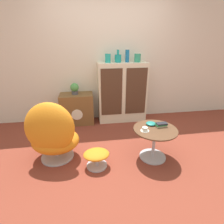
{
  "coord_description": "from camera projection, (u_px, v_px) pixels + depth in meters",
  "views": [
    {
      "loc": [
        -0.46,
        -2.16,
        1.65
      ],
      "look_at": [
        -0.06,
        0.46,
        0.55
      ],
      "focal_mm": 28.0,
      "sensor_mm": 36.0,
      "label": 1
    }
  ],
  "objects": [
    {
      "name": "book_stack",
      "position": [
        161.0,
        125.0,
        2.53
      ],
      "size": [
        0.17,
        0.1,
        0.06
      ],
      "color": "beige",
      "rests_on": "coffee_table"
    },
    {
      "name": "vase_rightmost",
      "position": [
        137.0,
        58.0,
        3.45
      ],
      "size": [
        0.13,
        0.13,
        0.16
      ],
      "color": "#2D8E6B",
      "rests_on": "sideboard"
    },
    {
      "name": "tv_console",
      "position": [
        77.0,
        109.0,
        3.64
      ],
      "size": [
        0.66,
        0.41,
        0.63
      ],
      "color": "brown",
      "rests_on": "ground_plane"
    },
    {
      "name": "ottoman",
      "position": [
        96.0,
        156.0,
        2.4
      ],
      "size": [
        0.36,
        0.3,
        0.24
      ],
      "color": "#B7B7BC",
      "rests_on": "ground_plane"
    },
    {
      "name": "vase_inner_right",
      "position": [
        127.0,
        56.0,
        3.41
      ],
      "size": [
        0.08,
        0.08,
        0.23
      ],
      "color": "#196699",
      "rests_on": "sideboard"
    },
    {
      "name": "wall_back",
      "position": [
        107.0,
        58.0,
        3.57
      ],
      "size": [
        6.4,
        0.06,
        2.6
      ],
      "color": "beige",
      "rests_on": "ground_plane"
    },
    {
      "name": "potted_plant",
      "position": [
        75.0,
        88.0,
        3.47
      ],
      "size": [
        0.17,
        0.17,
        0.23
      ],
      "color": "#4C4C51",
      "rests_on": "tv_console"
    },
    {
      "name": "vase_leftmost",
      "position": [
        108.0,
        58.0,
        3.37
      ],
      "size": [
        0.11,
        0.11,
        0.17
      ],
      "color": "teal",
      "rests_on": "sideboard"
    },
    {
      "name": "egg_chair",
      "position": [
        53.0,
        135.0,
        2.44
      ],
      "size": [
        0.82,
        0.77,
        0.93
      ],
      "color": "#B7B7BC",
      "rests_on": "ground_plane"
    },
    {
      "name": "coffee_table",
      "position": [
        154.0,
        138.0,
        2.53
      ],
      "size": [
        0.62,
        0.62,
        0.48
      ],
      "color": "#B7B7BC",
      "rests_on": "ground_plane"
    },
    {
      "name": "bowl",
      "position": [
        151.0,
        123.0,
        2.59
      ],
      "size": [
        0.15,
        0.15,
        0.04
      ],
      "color": "#1E7A70",
      "rests_on": "coffee_table"
    },
    {
      "name": "ground_plane",
      "position": [
        121.0,
        156.0,
        2.67
      ],
      "size": [
        12.0,
        12.0,
        0.0
      ],
      "primitive_type": "plane",
      "color": "brown"
    },
    {
      "name": "teacup",
      "position": [
        145.0,
        129.0,
        2.41
      ],
      "size": [
        0.12,
        0.12,
        0.05
      ],
      "color": "silver",
      "rests_on": "coffee_table"
    },
    {
      "name": "sideboard",
      "position": [
        122.0,
        93.0,
        3.67
      ],
      "size": [
        1.0,
        0.38,
        1.24
      ],
      "color": "beige",
      "rests_on": "ground_plane"
    },
    {
      "name": "vase_inner_left",
      "position": [
        118.0,
        58.0,
        3.39
      ],
      "size": [
        0.13,
        0.13,
        0.24
      ],
      "color": "teal",
      "rests_on": "sideboard"
    }
  ]
}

